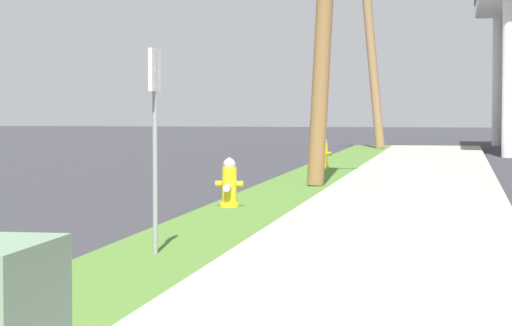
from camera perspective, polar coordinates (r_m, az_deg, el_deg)
fire_hydrant_second at (r=17.72m, az=-1.30°, el=-1.09°), size 0.42×0.38×0.74m
fire_hydrant_third at (r=28.43m, az=3.25°, el=0.40°), size 0.42×0.37×0.74m
utility_pole_background at (r=41.31m, az=5.50°, el=6.48°), size 1.65×0.57×8.14m
street_sign_post at (r=12.20m, az=-4.91°, el=2.69°), size 0.05×0.36×2.12m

